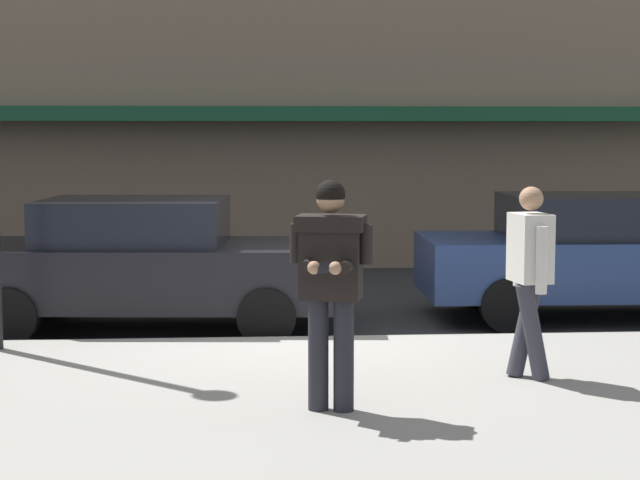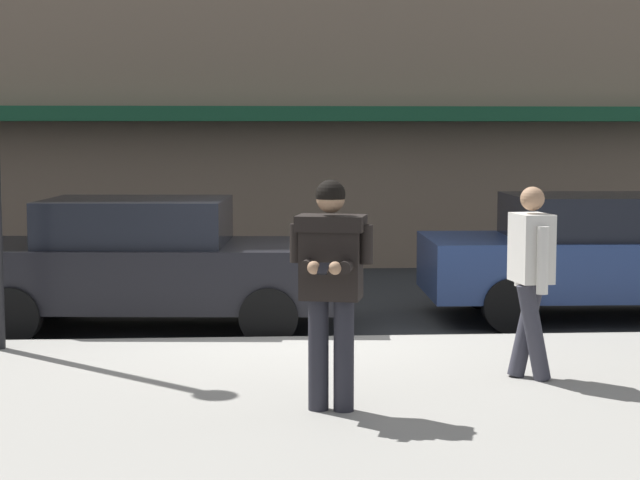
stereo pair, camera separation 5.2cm
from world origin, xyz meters
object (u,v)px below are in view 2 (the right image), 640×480
(parked_sedan_mid, at_px, (149,263))
(man_texting_on_phone, at_px, (331,270))
(parked_sedan_far, at_px, (605,256))
(pedestrian_in_light_coat, at_px, (531,270))

(parked_sedan_mid, bearing_deg, man_texting_on_phone, -67.09)
(parked_sedan_mid, xyz_separation_m, parked_sedan_far, (5.53, 0.42, 0.00))
(man_texting_on_phone, distance_m, pedestrian_in_light_coat, 2.08)
(man_texting_on_phone, relative_size, pedestrian_in_light_coat, 1.06)
(parked_sedan_mid, distance_m, pedestrian_in_light_coat, 4.89)
(parked_sedan_far, height_order, pedestrian_in_light_coat, pedestrian_in_light_coat)
(parked_sedan_mid, height_order, parked_sedan_far, same)
(parked_sedan_far, relative_size, man_texting_on_phone, 2.52)
(parked_sedan_mid, relative_size, man_texting_on_phone, 2.56)
(pedestrian_in_light_coat, bearing_deg, parked_sedan_mid, 137.97)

